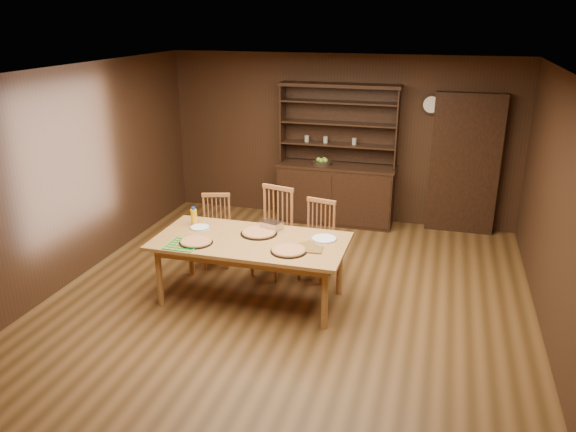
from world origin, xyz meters
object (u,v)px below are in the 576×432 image
(chair_center, at_px, (274,228))
(chair_right, at_px, (318,237))
(dining_table, at_px, (251,245))
(china_hutch, at_px, (336,186))
(juice_bottle, at_px, (194,217))
(chair_left, at_px, (217,228))

(chair_center, bearing_deg, chair_right, 18.80)
(dining_table, bearing_deg, chair_right, 54.38)
(dining_table, xyz_separation_m, chair_right, (0.59, 0.83, -0.15))
(china_hutch, xyz_separation_m, juice_bottle, (-1.25, -2.55, 0.26))
(china_hutch, height_order, chair_left, china_hutch)
(china_hutch, bearing_deg, chair_left, -121.29)
(chair_center, xyz_separation_m, juice_bottle, (-0.86, -0.51, 0.25))
(juice_bottle, bearing_deg, dining_table, -18.64)
(chair_right, bearing_deg, china_hutch, 106.33)
(dining_table, relative_size, chair_left, 2.29)
(dining_table, distance_m, juice_bottle, 0.88)
(china_hutch, height_order, dining_table, china_hutch)
(china_hutch, distance_m, chair_left, 2.32)
(dining_table, relative_size, juice_bottle, 9.85)
(juice_bottle, bearing_deg, chair_center, 30.67)
(china_hutch, distance_m, juice_bottle, 2.85)
(chair_left, bearing_deg, dining_table, -64.15)
(juice_bottle, bearing_deg, chair_right, 21.35)
(chair_left, height_order, chair_center, chair_center)
(chair_center, bearing_deg, dining_table, -78.43)
(china_hutch, height_order, juice_bottle, china_hutch)
(juice_bottle, bearing_deg, chair_left, 85.70)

